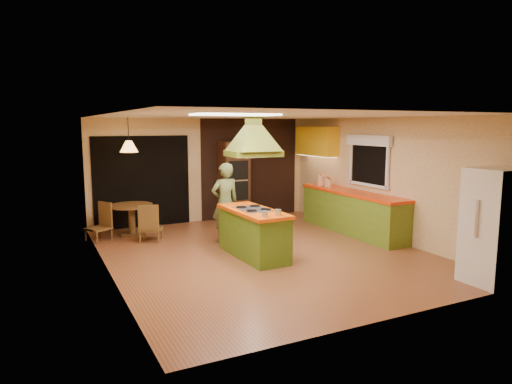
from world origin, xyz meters
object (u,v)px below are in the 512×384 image
refrigerator (494,226)px  canister_large (321,180)px  kitchen_island (253,233)px  wall_oven (234,181)px  dining_table (132,214)px  man (225,203)px

refrigerator → canister_large: refrigerator is taller
kitchen_island → wall_oven: size_ratio=0.88×
kitchen_island → dining_table: bearing=120.8°
kitchen_island → refrigerator: size_ratio=1.00×
man → dining_table: size_ratio=1.79×
refrigerator → dining_table: refrigerator is taller
man → wall_oven: (0.99, 1.84, 0.18)m
kitchen_island → wall_oven: 3.23m
wall_oven → dining_table: (-2.58, -0.48, -0.51)m
kitchen_island → dining_table: (-1.64, 2.56, 0.04)m
man → dining_table: bearing=-43.4°
kitchen_island → refrigerator: 3.83m
wall_oven → canister_large: size_ratio=8.41×
man → refrigerator: bearing=120.1°
man → dining_table: 2.12m
man → canister_large: man is taller
refrigerator → dining_table: size_ratio=1.93×
dining_table → man: bearing=-40.6°
wall_oven → dining_table: bearing=-170.0°
refrigerator → man: bearing=123.1°
kitchen_island → man: man is taller
kitchen_island → refrigerator: refrigerator is taller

